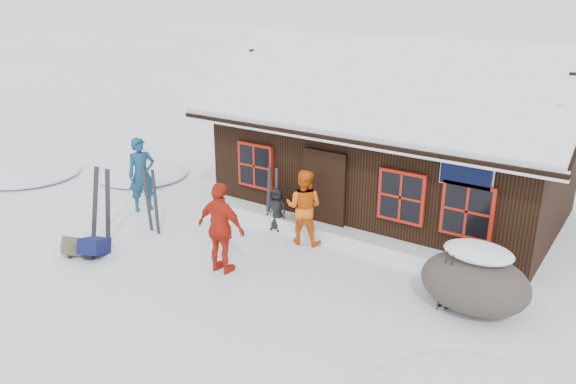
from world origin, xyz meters
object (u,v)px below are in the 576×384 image
object	(u,v)px
skier_orange_left	(304,207)
backpack_blue	(95,249)
boulder	(475,281)
skier_orange_right	(221,228)
ski_poles	(445,283)
ski_pair_left	(101,206)
backpack_olive	(75,249)
skier_crouched	(277,209)
skier_teal	(142,174)

from	to	relation	value
skier_orange_left	backpack_blue	distance (m)	4.66
skier_orange_left	boulder	distance (m)	4.15
skier_orange_right	backpack_blue	bearing A→B (deg)	18.82
skier_orange_right	ski_poles	world-z (taller)	skier_orange_right
ski_pair_left	ski_poles	xyz separation A→B (m)	(7.43, 1.56, -0.32)
ski_pair_left	boulder	bearing A→B (deg)	-13.06
ski_poles	boulder	bearing A→B (deg)	40.22
ski_pair_left	ski_poles	bearing A→B (deg)	-14.88
ski_pair_left	skier_orange_right	bearing A→B (deg)	-18.60
backpack_olive	ski_pair_left	bearing A→B (deg)	122.39
skier_orange_left	skier_crouched	bearing A→B (deg)	-32.02
skier_teal	skier_orange_left	world-z (taller)	skier_teal
skier_teal	backpack_blue	distance (m)	2.92
skier_orange_right	skier_crouched	xyz separation A→B (m)	(-0.34, 2.39, -0.43)
skier_crouched	ski_poles	bearing A→B (deg)	-18.58
skier_orange_left	ski_pair_left	bearing A→B (deg)	18.18
skier_orange_right	ski_poles	bearing A→B (deg)	-167.95
backpack_olive	skier_orange_right	bearing A→B (deg)	52.86
skier_crouched	backpack_olive	world-z (taller)	skier_crouched
skier_crouched	boulder	size ratio (longest dim) A/B	0.54
skier_crouched	skier_orange_right	bearing A→B (deg)	-85.02
skier_teal	ski_pair_left	distance (m)	2.07
boulder	ski_poles	xyz separation A→B (m)	(-0.41, -0.35, -0.02)
skier_orange_left	backpack_olive	size ratio (longest dim) A/B	3.40
skier_teal	ski_poles	bearing A→B (deg)	-65.50
boulder	backpack_olive	distance (m)	8.30
skier_teal	ski_poles	distance (m)	8.26
ski_pair_left	backpack_blue	size ratio (longest dim) A/B	3.01
ski_pair_left	backpack_blue	bearing A→B (deg)	-81.22
skier_teal	ski_pair_left	bearing A→B (deg)	-130.08
skier_crouched	backpack_blue	size ratio (longest dim) A/B	1.71
boulder	ski_poles	size ratio (longest dim) A/B	1.63
ski_pair_left	backpack_olive	distance (m)	1.11
skier_orange_right	backpack_olive	distance (m)	3.49
skier_crouched	ski_poles	distance (m)	4.78
skier_teal	skier_orange_right	world-z (taller)	skier_teal
skier_orange_left	skier_crouched	world-z (taller)	skier_orange_left
skier_orange_left	ski_pair_left	world-z (taller)	ski_pair_left
skier_teal	ski_pair_left	size ratio (longest dim) A/B	1.05
skier_orange_left	ski_pair_left	distance (m)	4.56
skier_crouched	ski_pair_left	distance (m)	4.02
skier_teal	skier_crouched	distance (m)	3.78
ski_pair_left	skier_orange_left	bearing A→B (deg)	7.63
skier_orange_right	backpack_blue	xyz separation A→B (m)	(-2.73, -1.07, -0.79)
skier_orange_left	ski_pair_left	size ratio (longest dim) A/B	0.94
ski_poles	skier_orange_right	bearing A→B (deg)	-165.43
skier_orange_left	backpack_olive	xyz separation A→B (m)	(-3.74, -3.40, -0.73)
boulder	backpack_olive	bearing A→B (deg)	-160.71
skier_orange_right	ski_poles	size ratio (longest dim) A/B	1.60
skier_crouched	backpack_olive	xyz separation A→B (m)	(-2.81, -3.67, -0.39)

